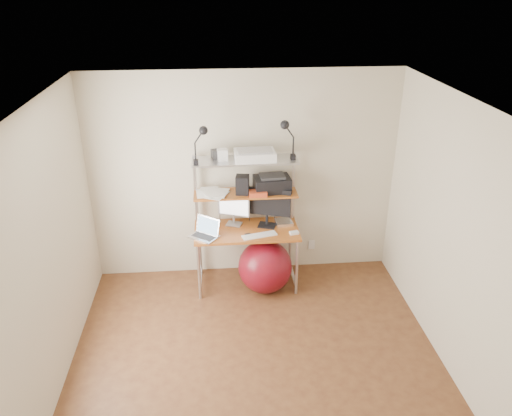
{
  "coord_description": "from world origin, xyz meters",
  "views": [
    {
      "loc": [
        -0.33,
        -3.65,
        3.44
      ],
      "look_at": [
        0.09,
        1.15,
        1.15
      ],
      "focal_mm": 35.0,
      "sensor_mm": 36.0,
      "label": 1
    }
  ],
  "objects": [
    {
      "name": "laptop",
      "position": [
        -0.47,
        1.32,
        0.79
      ],
      "size": [
        0.39,
        0.38,
        0.27
      ],
      "rotation": [
        0.0,
        0.0,
        -0.65
      ],
      "color": "silver",
      "rests_on": "desktop"
    },
    {
      "name": "room",
      "position": [
        0.0,
        0.0,
        1.25
      ],
      "size": [
        3.6,
        3.6,
        3.6
      ],
      "color": "brown",
      "rests_on": "ground"
    },
    {
      "name": "red_box",
      "position": [
        0.14,
        1.47,
        1.18
      ],
      "size": [
        0.2,
        0.13,
        0.06
      ],
      "primitive_type": "cube",
      "rotation": [
        0.0,
        0.0,
        -0.01
      ],
      "color": "#B33B1C",
      "rests_on": "mid_shelf"
    },
    {
      "name": "computer_desk",
      "position": [
        0.0,
        1.5,
        0.96
      ],
      "size": [
        1.2,
        0.6,
        1.57
      ],
      "color": "#A76220",
      "rests_on": "ground"
    },
    {
      "name": "exercise_ball",
      "position": [
        0.2,
        1.3,
        0.32
      ],
      "size": [
        0.63,
        0.63,
        0.63
      ],
      "primitive_type": "sphere",
      "color": "maroon",
      "rests_on": "floor"
    },
    {
      "name": "monitor_silver",
      "position": [
        -0.14,
        1.59,
        0.97
      ],
      "size": [
        0.37,
        0.19,
        0.43
      ],
      "rotation": [
        0.0,
        0.0,
        -0.34
      ],
      "color": "#A7A6AB",
      "rests_on": "desktop"
    },
    {
      "name": "monitor_black",
      "position": [
        0.25,
        1.53,
        1.02
      ],
      "size": [
        0.54,
        0.23,
        0.55
      ],
      "rotation": [
        0.0,
        0.0,
        -0.32
      ],
      "color": "black",
      "rests_on": "desktop"
    },
    {
      "name": "clip_lamp_right",
      "position": [
        0.45,
        1.52,
        1.88
      ],
      "size": [
        0.18,
        0.1,
        0.45
      ],
      "color": "black",
      "rests_on": "top_shelf"
    },
    {
      "name": "paper_stack",
      "position": [
        -0.38,
        1.57,
        1.16
      ],
      "size": [
        0.4,
        0.41,
        0.02
      ],
      "color": "white",
      "rests_on": "mid_shelf"
    },
    {
      "name": "phone",
      "position": [
        0.01,
        1.27,
        0.74
      ],
      "size": [
        0.09,
        0.13,
        0.01
      ],
      "primitive_type": "cube",
      "rotation": [
        0.0,
        0.0,
        0.22
      ],
      "color": "black",
      "rests_on": "desktop"
    },
    {
      "name": "printer",
      "position": [
        0.31,
        1.59,
        1.24
      ],
      "size": [
        0.43,
        0.31,
        0.2
      ],
      "rotation": [
        0.0,
        0.0,
        0.08
      ],
      "color": "black",
      "rests_on": "mid_shelf"
    },
    {
      "name": "mac_mini",
      "position": [
        0.45,
        1.55,
        0.76
      ],
      "size": [
        0.21,
        0.21,
        0.04
      ],
      "primitive_type": "cube",
      "rotation": [
        0.0,
        0.0,
        0.09
      ],
      "color": "silver",
      "rests_on": "desktop"
    },
    {
      "name": "mouse",
      "position": [
        0.53,
        1.29,
        0.75
      ],
      "size": [
        0.11,
        0.08,
        0.03
      ],
      "primitive_type": "cube",
      "rotation": [
        0.0,
        0.0,
        0.21
      ],
      "color": "silver",
      "rests_on": "desktop"
    },
    {
      "name": "keyboard",
      "position": [
        0.13,
        1.27,
        0.75
      ],
      "size": [
        0.41,
        0.21,
        0.01
      ],
      "primitive_type": "cube",
      "rotation": [
        0.0,
        0.0,
        0.26
      ],
      "color": "silver",
      "rests_on": "desktop"
    },
    {
      "name": "nas_cube",
      "position": [
        -0.03,
        1.54,
        1.26
      ],
      "size": [
        0.17,
        0.17,
        0.21
      ],
      "primitive_type": "cube",
      "rotation": [
        0.0,
        0.0,
        -0.15
      ],
      "color": "black",
      "rests_on": "mid_shelf"
    },
    {
      "name": "box_white",
      "position": [
        -0.25,
        1.56,
        1.61
      ],
      "size": [
        0.12,
        0.1,
        0.13
      ],
      "primitive_type": "cube",
      "rotation": [
        0.0,
        0.0,
        0.12
      ],
      "color": "silver",
      "rests_on": "top_shelf"
    },
    {
      "name": "wall_outlet",
      "position": [
        0.85,
        1.79,
        0.3
      ],
      "size": [
        0.08,
        0.01,
        0.12
      ],
      "primitive_type": "cube",
      "color": "silver",
      "rests_on": "room"
    },
    {
      "name": "scanner",
      "position": [
        0.11,
        1.55,
        1.61
      ],
      "size": [
        0.46,
        0.31,
        0.12
      ],
      "rotation": [
        0.0,
        0.0,
        0.04
      ],
      "color": "silver",
      "rests_on": "top_shelf"
    },
    {
      "name": "box_grey",
      "position": [
        -0.32,
        1.62,
        1.6
      ],
      "size": [
        0.13,
        0.13,
        0.1
      ],
      "primitive_type": "cube",
      "rotation": [
        0.0,
        0.0,
        0.27
      ],
      "color": "#2E2D30",
      "rests_on": "top_shelf"
    },
    {
      "name": "clip_lamp_left",
      "position": [
        -0.46,
        1.45,
        1.86
      ],
      "size": [
        0.17,
        0.09,
        0.43
      ],
      "color": "black",
      "rests_on": "top_shelf"
    }
  ]
}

